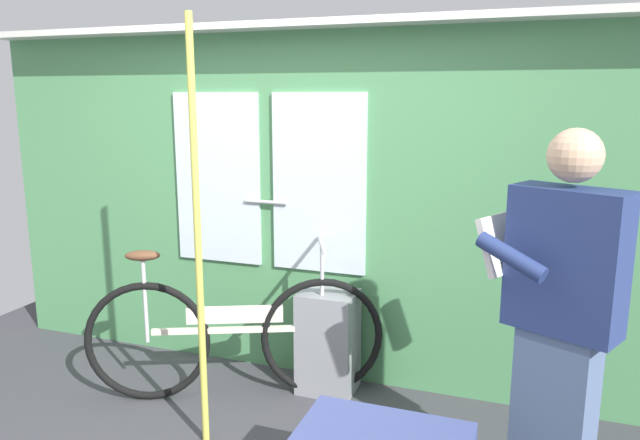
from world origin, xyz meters
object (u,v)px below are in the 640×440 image
object	(u,v)px
passenger_reading_newspaper	(559,316)
handrail_pole	(198,242)
trash_bin_by_wall	(328,342)
bicycle_near_door	(234,336)

from	to	relation	value
passenger_reading_newspaper	handrail_pole	world-z (taller)	handrail_pole
handrail_pole	trash_bin_by_wall	bearing A→B (deg)	61.30
passenger_reading_newspaper	handrail_pole	size ratio (longest dim) A/B	0.77
bicycle_near_door	handrail_pole	distance (m)	0.85
passenger_reading_newspaper	trash_bin_by_wall	size ratio (longest dim) A/B	2.64
bicycle_near_door	handrail_pole	size ratio (longest dim) A/B	0.75
trash_bin_by_wall	bicycle_near_door	bearing A→B (deg)	-151.31
bicycle_near_door	trash_bin_by_wall	bearing A→B (deg)	4.77
passenger_reading_newspaper	handrail_pole	bearing A→B (deg)	28.34
bicycle_near_door	trash_bin_by_wall	size ratio (longest dim) A/B	2.58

